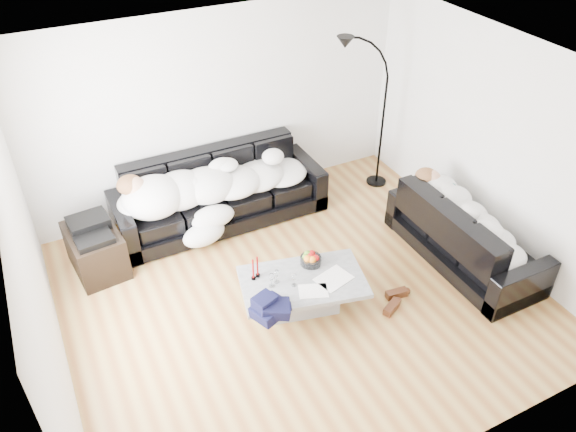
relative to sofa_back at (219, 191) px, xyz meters
name	(u,v)px	position (x,y,z in m)	size (l,w,h in m)	color
ground	(300,294)	(0.26, -1.74, -0.44)	(5.00, 5.00, 0.00)	#975D2D
wall_back	(220,110)	(0.26, 0.51, 0.86)	(5.00, 0.02, 2.60)	silver
wall_left	(35,276)	(-2.24, -1.74, 0.86)	(0.02, 4.50, 2.60)	silver
wall_right	(493,144)	(2.76, -1.74, 0.86)	(0.02, 4.50, 2.60)	silver
ceiling	(304,74)	(0.26, -1.74, 2.16)	(5.00, 5.00, 0.00)	white
sofa_back	(219,191)	(0.00, 0.00, 0.00)	(2.71, 0.94, 0.89)	black
sofa_right	(466,232)	(2.30, -2.06, -0.04)	(1.99, 0.85, 0.80)	black
sleeper_back	(220,179)	(0.00, -0.05, 0.21)	(2.30, 0.79, 0.46)	white
sleeper_right	(469,217)	(2.30, -2.06, 0.18)	(1.70, 0.72, 0.42)	white
teal_cushion	(433,185)	(2.24, -1.44, 0.28)	(0.36, 0.30, 0.20)	#0F6A5B
coffee_table	(303,293)	(0.21, -1.91, -0.25)	(1.32, 0.77, 0.38)	#939699
fruit_bowl	(311,258)	(0.41, -1.71, 0.01)	(0.23, 0.23, 0.14)	white
wine_glass_a	(277,276)	(-0.06, -1.81, 0.02)	(0.07, 0.07, 0.16)	white
wine_glass_b	(272,280)	(-0.13, -1.85, 0.03)	(0.07, 0.07, 0.17)	white
wine_glass_c	(294,280)	(0.09, -1.94, 0.02)	(0.07, 0.07, 0.16)	white
candle_left	(253,270)	(-0.26, -1.66, 0.07)	(0.05, 0.05, 0.27)	maroon
candle_right	(257,267)	(-0.20, -1.64, 0.07)	(0.05, 0.05, 0.26)	maroon
newspaper_a	(334,278)	(0.51, -2.04, -0.05)	(0.36, 0.28, 0.01)	silver
newspaper_b	(313,291)	(0.22, -2.11, -0.05)	(0.30, 0.21, 0.01)	silver
navy_jacket	(271,302)	(-0.31, -2.21, 0.11)	(0.36, 0.30, 0.18)	black
shoes	(394,300)	(1.13, -2.34, -0.40)	(0.42, 0.31, 0.10)	#472311
av_cabinet	(96,250)	(-1.65, -0.28, -0.17)	(0.54, 0.79, 0.54)	black
stereo	(90,227)	(-1.65, -0.28, 0.16)	(0.44, 0.34, 0.13)	black
floor_lamp	(383,121)	(2.35, -0.17, 0.55)	(0.72, 0.29, 1.98)	black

